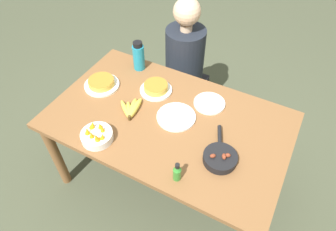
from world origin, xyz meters
name	(u,v)px	position (x,y,z in m)	size (l,w,h in m)	color
ground_plane	(168,177)	(0.00, 0.00, 0.00)	(14.00, 14.00, 0.00)	#474C38
dining_table	(168,128)	(0.00, 0.00, 0.62)	(1.55, 0.94, 0.71)	brown
banana_bunch	(131,109)	(-0.25, -0.05, 0.73)	(0.17, 0.21, 0.04)	gold
skillet	(220,157)	(0.41, -0.15, 0.74)	(0.20, 0.32, 0.08)	black
frittata_plate_center	(156,88)	(-0.20, 0.20, 0.74)	(0.23, 0.23, 0.06)	white
frittata_plate_side	(102,83)	(-0.57, 0.06, 0.74)	(0.25, 0.25, 0.06)	white
empty_plate_near_front	(176,117)	(0.04, 0.03, 0.72)	(0.25, 0.25, 0.02)	white
empty_plate_far_left	(209,103)	(0.18, 0.25, 0.72)	(0.21, 0.21, 0.02)	white
fruit_bowl_mango	(97,135)	(-0.30, -0.35, 0.75)	(0.19, 0.19, 0.11)	white
water_bottle	(139,56)	(-0.44, 0.36, 0.82)	(0.09, 0.09, 0.23)	teal
hot_sauce_bottle	(177,172)	(0.25, -0.37, 0.77)	(0.05, 0.05, 0.13)	#337F2D
person_figure	(184,73)	(-0.23, 0.73, 0.48)	(0.36, 0.36, 1.16)	black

